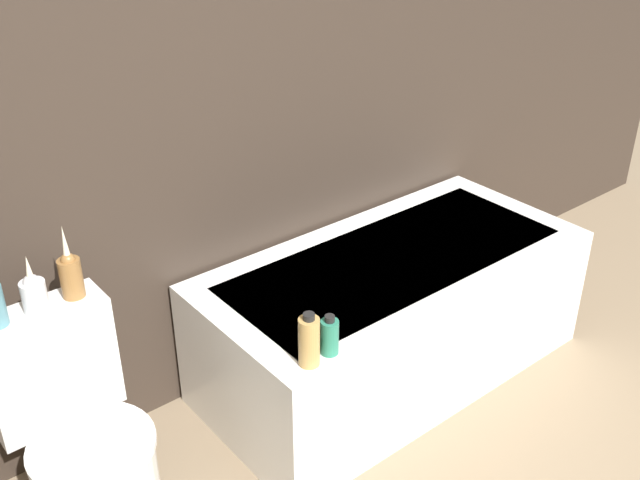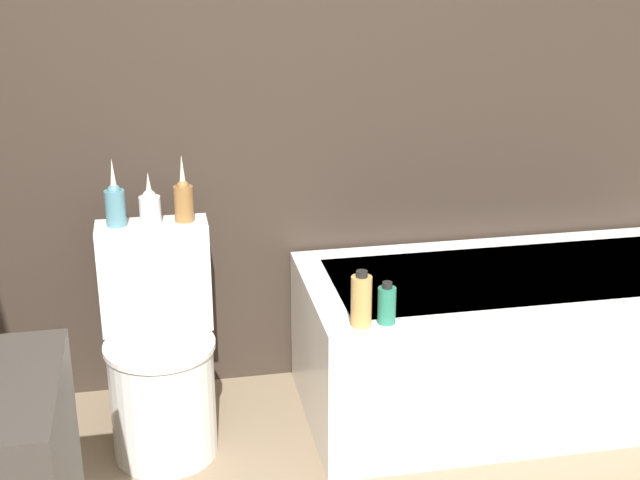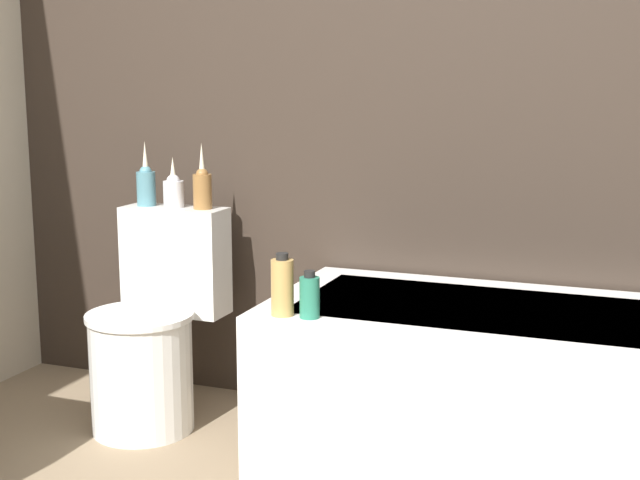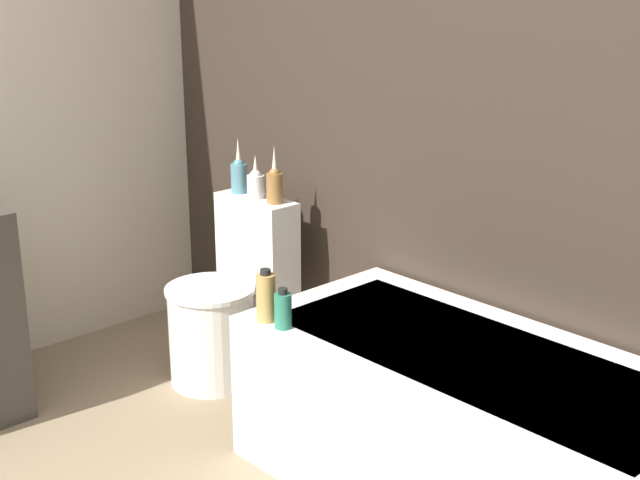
{
  "view_description": "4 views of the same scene",
  "coord_description": "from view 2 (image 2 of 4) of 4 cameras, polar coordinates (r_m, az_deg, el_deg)",
  "views": [
    {
      "loc": [
        -1.12,
        -0.02,
        2.02
      ],
      "look_at": [
        0.16,
        1.55,
        0.9
      ],
      "focal_mm": 42.0,
      "sensor_mm": 36.0,
      "label": 1
    },
    {
      "loc": [
        -0.59,
        -1.07,
        1.81
      ],
      "look_at": [
        -0.08,
        1.53,
        0.81
      ],
      "focal_mm": 50.0,
      "sensor_mm": 36.0,
      "label": 2
    },
    {
      "loc": [
        1.06,
        -0.91,
        1.25
      ],
      "look_at": [
        0.13,
        1.51,
        0.77
      ],
      "focal_mm": 50.0,
      "sensor_mm": 36.0,
      "label": 3
    },
    {
      "loc": [
        2.24,
        -0.36,
        1.75
      ],
      "look_at": [
        0.04,
        1.69,
        0.78
      ],
      "focal_mm": 50.0,
      "sensor_mm": 36.0,
      "label": 4
    }
  ],
  "objects": [
    {
      "name": "shampoo_bottle_short",
      "position": [
        2.88,
        4.29,
        -4.13
      ],
      "size": [
        0.06,
        0.06,
        0.14
      ],
      "color": "#267259",
      "rests_on": "bathtub"
    },
    {
      "name": "toilet",
      "position": [
        3.19,
        -10.17,
        -7.56
      ],
      "size": [
        0.39,
        0.53,
        0.77
      ],
      "color": "white",
      "rests_on": "ground"
    },
    {
      "name": "shampoo_bottle_tall",
      "position": [
        2.85,
        2.66,
        -3.88
      ],
      "size": [
        0.07,
        0.07,
        0.19
      ],
      "color": "tan",
      "rests_on": "bathtub"
    },
    {
      "name": "wall_back_tiled",
      "position": [
        3.34,
        -0.74,
        11.83
      ],
      "size": [
        6.4,
        0.06,
        2.6
      ],
      "color": "#332821",
      "rests_on": "ground_plane"
    },
    {
      "name": "vase_silver",
      "position": [
        3.16,
        -10.83,
        2.16
      ],
      "size": [
        0.08,
        0.08,
        0.19
      ],
      "color": "silver",
      "rests_on": "toilet"
    },
    {
      "name": "bathtub",
      "position": [
        3.46,
        12.24,
        -6.2
      ],
      "size": [
        1.58,
        0.75,
        0.54
      ],
      "color": "white",
      "rests_on": "ground"
    },
    {
      "name": "vase_bronze",
      "position": [
        3.16,
        -8.73,
        2.62
      ],
      "size": [
        0.07,
        0.07,
        0.24
      ],
      "color": "olive",
      "rests_on": "toilet"
    },
    {
      "name": "vase_gold",
      "position": [
        3.16,
        -12.98,
        2.32
      ],
      "size": [
        0.07,
        0.07,
        0.24
      ],
      "color": "teal",
      "rests_on": "toilet"
    }
  ]
}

